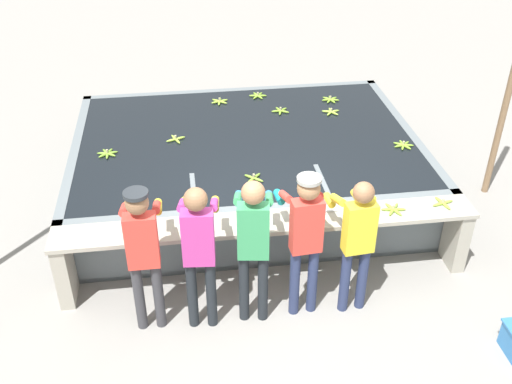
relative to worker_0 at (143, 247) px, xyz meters
name	(u,v)px	position (x,y,z in m)	size (l,w,h in m)	color
ground_plane	(271,292)	(1.35, 0.31, -1.05)	(80.00, 80.00, 0.00)	gray
wash_tank	(246,165)	(1.35, 2.52, -0.63)	(4.76, 3.54, 0.86)	slate
work_ledge	(268,238)	(1.35, 0.53, -0.43)	(4.76, 0.45, 0.86)	#A8A393
worker_0	(143,247)	(0.00, 0.00, 0.00)	(0.41, 0.72, 1.72)	#38383D
worker_1	(199,245)	(0.55, -0.05, 0.00)	(0.45, 0.73, 1.73)	#1E2328
worker_2	(253,239)	(1.10, -0.03, 0.01)	(0.47, 0.74, 1.75)	#1E2328
worker_3	(305,232)	(1.65, 0.00, 0.01)	(0.44, 0.74, 1.73)	navy
worker_4	(357,235)	(2.20, -0.02, -0.07)	(0.44, 0.73, 1.64)	navy
banana_bunch_floating_0	(281,111)	(1.97, 3.30, -0.18)	(0.27, 0.28, 0.08)	#7FAD33
banana_bunch_floating_1	(176,139)	(0.38, 2.60, -0.18)	(0.27, 0.27, 0.08)	#9EC642
banana_bunch_floating_2	(331,112)	(2.72, 3.16, -0.18)	(0.28, 0.27, 0.08)	#9EC642
banana_bunch_floating_3	(258,96)	(1.71, 3.90, -0.18)	(0.28, 0.27, 0.08)	#7FAD33
banana_bunch_floating_4	(254,178)	(1.31, 1.43, -0.18)	(0.23, 0.23, 0.08)	#75A333
banana_bunch_floating_5	(403,145)	(3.43, 2.00, -0.18)	(0.28, 0.27, 0.08)	#7FAD33
banana_bunch_floating_6	(220,101)	(1.09, 3.77, -0.18)	(0.28, 0.28, 0.08)	#93BC3D
banana_bunch_floating_7	(330,99)	(2.81, 3.60, -0.18)	(0.28, 0.28, 0.08)	#7FAD33
banana_bunch_floating_8	(107,154)	(-0.53, 2.31, -0.18)	(0.28, 0.28, 0.08)	#75A333
banana_bunch_ledge_0	(394,209)	(2.79, 0.53, -0.17)	(0.28, 0.27, 0.08)	#8CB738
banana_bunch_ledge_1	(443,203)	(3.40, 0.57, -0.17)	(0.28, 0.28, 0.08)	#93BC3D
knife_0	(317,211)	(1.93, 0.62, -0.18)	(0.35, 0.05, 0.02)	silver
support_post_right	(509,89)	(4.79, 2.02, 0.55)	(0.09, 0.09, 3.20)	#846647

